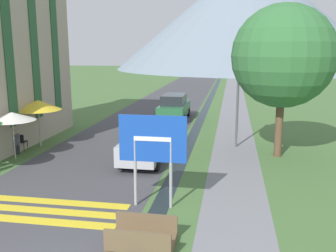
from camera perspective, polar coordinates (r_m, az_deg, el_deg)
name	(u,v)px	position (r m, az deg, el deg)	size (l,w,h in m)	color
ground_plane	(184,119)	(27.11, 2.44, 1.06)	(160.00, 160.00, 0.00)	#476B38
road	(172,100)	(37.24, 0.59, 4.00)	(6.40, 60.00, 0.01)	#424247
footpath	(234,101)	(36.77, 10.03, 3.73)	(2.20, 60.00, 0.01)	slate
drainage_channel	(209,101)	(36.83, 6.29, 3.85)	(0.60, 60.00, 0.00)	black
crosswalk_marking	(40,210)	(12.79, -18.92, -12.05)	(5.44, 1.84, 0.01)	yellow
mountain_distant	(250,13)	(97.15, 12.32, 16.50)	(64.88, 64.88, 26.97)	slate
road_sign	(153,146)	(11.76, -2.36, -3.09)	(2.16, 0.11, 3.01)	#9E9EA3
footbridge	(142,238)	(10.13, -3.97, -16.59)	(1.70, 1.10, 0.65)	brown
parked_car_near	(145,142)	(16.84, -3.49, -2.43)	(1.74, 4.20, 1.82)	#B2B2B7
parked_car_far	(174,107)	(26.86, 0.94, 2.94)	(1.91, 4.59, 1.82)	#28663D
cafe_chair_far_right	(21,141)	(20.01, -21.45, -2.12)	(0.40, 0.40, 0.85)	black
cafe_umbrella_middle_white	(12,116)	(18.35, -22.68, 1.35)	(2.08, 2.08, 2.20)	#B7B2A8
cafe_umbrella_rear_yellow	(38,105)	(20.25, -19.18, 3.03)	(2.33, 2.33, 2.44)	#B7B2A8
person_seated_far	(16,141)	(19.50, -22.17, -2.08)	(0.32, 0.32, 1.19)	#282833
streetlamp	(238,90)	(19.33, 10.62, 5.45)	(0.28, 0.28, 4.99)	#515156
tree_by_path	(283,56)	(17.91, 17.16, 10.12)	(4.67, 4.67, 7.02)	brown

